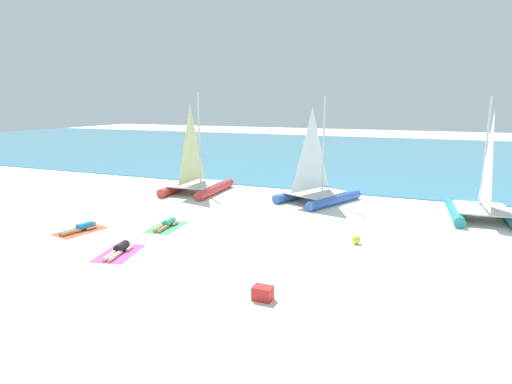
{
  "coord_description": "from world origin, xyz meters",
  "views": [
    {
      "loc": [
        6.95,
        -11.11,
        4.98
      ],
      "look_at": [
        0.0,
        5.5,
        1.2
      ],
      "focal_mm": 30.19,
      "sensor_mm": 36.0,
      "label": 1
    }
  ],
  "objects_px": {
    "sailboat_blue": "(316,186)",
    "cooler_box": "(263,293)",
    "towel_left": "(80,231)",
    "sailboat_red": "(196,178)",
    "sunbather_right": "(120,249)",
    "towel_middle": "(166,227)",
    "sunbather_left": "(82,228)",
    "towel_right": "(119,253)",
    "beach_ball": "(356,240)",
    "sunbather_middle": "(167,224)",
    "sailboat_teal": "(482,202)"
  },
  "relations": [
    {
      "from": "towel_middle",
      "to": "towel_left",
      "type": "bearing_deg",
      "value": -147.94
    },
    {
      "from": "sunbather_middle",
      "to": "towel_right",
      "type": "xyz_separation_m",
      "value": [
        0.3,
        -3.27,
        -0.13
      ]
    },
    {
      "from": "sailboat_red",
      "to": "towel_left",
      "type": "distance_m",
      "value": 8.21
    },
    {
      "from": "sailboat_blue",
      "to": "sunbather_middle",
      "type": "relative_size",
      "value": 3.36
    },
    {
      "from": "towel_middle",
      "to": "sunbather_right",
      "type": "relative_size",
      "value": 1.22
    },
    {
      "from": "towel_left",
      "to": "sunbather_left",
      "type": "xyz_separation_m",
      "value": [
        0.01,
        0.07,
        0.13
      ]
    },
    {
      "from": "sailboat_blue",
      "to": "towel_right",
      "type": "bearing_deg",
      "value": -89.61
    },
    {
      "from": "towel_right",
      "to": "beach_ball",
      "type": "distance_m",
      "value": 8.24
    },
    {
      "from": "sailboat_blue",
      "to": "sunbather_right",
      "type": "height_order",
      "value": "sailboat_blue"
    },
    {
      "from": "sailboat_teal",
      "to": "sailboat_blue",
      "type": "bearing_deg",
      "value": 171.84
    },
    {
      "from": "sailboat_blue",
      "to": "sunbather_right",
      "type": "relative_size",
      "value": 3.39
    },
    {
      "from": "sailboat_red",
      "to": "cooler_box",
      "type": "bearing_deg",
      "value": -55.85
    },
    {
      "from": "towel_middle",
      "to": "beach_ball",
      "type": "xyz_separation_m",
      "value": [
        7.46,
        0.86,
        0.15
      ]
    },
    {
      "from": "sailboat_red",
      "to": "sunbather_right",
      "type": "distance_m",
      "value": 9.91
    },
    {
      "from": "sunbather_left",
      "to": "cooler_box",
      "type": "xyz_separation_m",
      "value": [
        8.83,
        -2.85,
        0.05
      ]
    },
    {
      "from": "sailboat_red",
      "to": "sunbather_left",
      "type": "bearing_deg",
      "value": -96.44
    },
    {
      "from": "sailboat_blue",
      "to": "cooler_box",
      "type": "relative_size",
      "value": 10.55
    },
    {
      "from": "sunbather_left",
      "to": "towel_middle",
      "type": "distance_m",
      "value": 3.28
    },
    {
      "from": "towel_middle",
      "to": "towel_right",
      "type": "height_order",
      "value": "same"
    },
    {
      "from": "towel_left",
      "to": "towel_right",
      "type": "height_order",
      "value": "same"
    },
    {
      "from": "sailboat_red",
      "to": "sunbather_middle",
      "type": "relative_size",
      "value": 3.5
    },
    {
      "from": "sailboat_blue",
      "to": "towel_middle",
      "type": "bearing_deg",
      "value": -100.16
    },
    {
      "from": "sunbather_left",
      "to": "beach_ball",
      "type": "height_order",
      "value": "beach_ball"
    },
    {
      "from": "towel_right",
      "to": "cooler_box",
      "type": "relative_size",
      "value": 3.8
    },
    {
      "from": "sailboat_blue",
      "to": "sunbather_right",
      "type": "xyz_separation_m",
      "value": [
        -4.12,
        -9.94,
        -0.65
      ]
    },
    {
      "from": "towel_right",
      "to": "beach_ball",
      "type": "bearing_deg",
      "value": 29.56
    },
    {
      "from": "sailboat_teal",
      "to": "sunbather_left",
      "type": "xyz_separation_m",
      "value": [
        -14.66,
        -8.0,
        -0.65
      ]
    },
    {
      "from": "cooler_box",
      "to": "towel_left",
      "type": "bearing_deg",
      "value": 162.52
    },
    {
      "from": "towel_middle",
      "to": "sailboat_red",
      "type": "bearing_deg",
      "value": 110.29
    },
    {
      "from": "sunbather_right",
      "to": "towel_middle",
      "type": "bearing_deg",
      "value": 81.22
    },
    {
      "from": "towel_right",
      "to": "sailboat_blue",
      "type": "bearing_deg",
      "value": 67.73
    },
    {
      "from": "sailboat_blue",
      "to": "sailboat_red",
      "type": "distance_m",
      "value": 6.77
    },
    {
      "from": "sailboat_blue",
      "to": "beach_ball",
      "type": "relative_size",
      "value": 16.69
    },
    {
      "from": "sunbather_right",
      "to": "beach_ball",
      "type": "height_order",
      "value": "beach_ball"
    },
    {
      "from": "sunbather_middle",
      "to": "sunbather_left",
      "type": "bearing_deg",
      "value": -154.29
    },
    {
      "from": "towel_middle",
      "to": "sunbather_right",
      "type": "bearing_deg",
      "value": -85.01
    },
    {
      "from": "sailboat_red",
      "to": "towel_left",
      "type": "bearing_deg",
      "value": -96.5
    },
    {
      "from": "cooler_box",
      "to": "sunbather_right",
      "type": "bearing_deg",
      "value": 166.25
    },
    {
      "from": "sailboat_red",
      "to": "sunbather_right",
      "type": "height_order",
      "value": "sailboat_red"
    },
    {
      "from": "sailboat_blue",
      "to": "towel_right",
      "type": "xyz_separation_m",
      "value": [
        -4.1,
        -10.01,
        -0.78
      ]
    },
    {
      "from": "sunbather_left",
      "to": "sailboat_red",
      "type": "bearing_deg",
      "value": 97.92
    },
    {
      "from": "towel_left",
      "to": "towel_middle",
      "type": "bearing_deg",
      "value": 32.06
    },
    {
      "from": "sailboat_teal",
      "to": "towel_right",
      "type": "bearing_deg",
      "value": -144.91
    },
    {
      "from": "sailboat_red",
      "to": "beach_ball",
      "type": "xyz_separation_m",
      "value": [
        9.82,
        -5.53,
        -0.66
      ]
    },
    {
      "from": "sunbather_left",
      "to": "sunbather_middle",
      "type": "bearing_deg",
      "value": 43.28
    },
    {
      "from": "sunbather_left",
      "to": "sunbather_right",
      "type": "xyz_separation_m",
      "value": [
        3.07,
        -1.44,
        0.0
      ]
    },
    {
      "from": "sailboat_red",
      "to": "sunbather_right",
      "type": "relative_size",
      "value": 3.53
    },
    {
      "from": "sunbather_left",
      "to": "towel_middle",
      "type": "relative_size",
      "value": 0.82
    },
    {
      "from": "sailboat_blue",
      "to": "sunbather_left",
      "type": "bearing_deg",
      "value": -107.56
    },
    {
      "from": "sunbather_right",
      "to": "beach_ball",
      "type": "bearing_deg",
      "value": 15.34
    }
  ]
}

